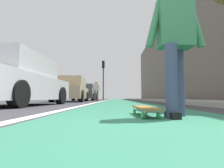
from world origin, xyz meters
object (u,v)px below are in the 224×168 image
at_px(traffic_light, 103,73).
at_px(parked_car_near, 18,82).
at_px(pedestrian_distant, 96,89).
at_px(skater_person, 175,38).
at_px(parked_car_mid, 71,90).
at_px(skateboard, 145,108).
at_px(parked_car_far, 85,93).

bearing_deg(traffic_light, parked_car_near, 173.90).
xyz_separation_m(traffic_light, pedestrian_distant, (-5.15, 0.20, -2.05)).
xyz_separation_m(skater_person, parked_car_mid, (9.10, 3.52, -0.22)).
bearing_deg(skateboard, parked_car_mid, 19.51).
distance_m(skater_person, pedestrian_distant, 12.45).
height_order(parked_car_far, pedestrian_distant, pedestrian_distant).
relative_size(parked_car_near, parked_car_far, 1.04).
bearing_deg(pedestrian_distant, parked_car_mid, 158.64).
distance_m(parked_car_mid, parked_car_far, 5.63).
height_order(parked_car_mid, traffic_light, traffic_light).
xyz_separation_m(parked_car_near, pedestrian_distant, (9.07, -1.33, 0.21)).
relative_size(skater_person, parked_car_far, 0.39).
bearing_deg(skateboard, traffic_light, 5.80).
bearing_deg(skater_person, pedestrian_distant, 10.61).
relative_size(parked_car_mid, traffic_light, 0.99).
relative_size(parked_car_near, pedestrian_distant, 2.71).
bearing_deg(skateboard, parked_car_far, 12.58).
distance_m(skateboard, pedestrian_distant, 12.27).
distance_m(skateboard, traffic_light, 17.57).
xyz_separation_m(skateboard, parked_car_mid, (8.95, 3.17, 0.63)).
bearing_deg(traffic_light, parked_car_far, 150.48).
xyz_separation_m(parked_car_near, parked_car_far, (11.57, -0.02, 0.01)).
xyz_separation_m(skater_person, traffic_light, (17.39, 2.10, 2.03)).
bearing_deg(parked_car_near, skater_person, -131.18).
distance_m(parked_car_near, parked_car_mid, 5.94).
height_order(skateboard, pedestrian_distant, pedestrian_distant).
xyz_separation_m(skateboard, parked_car_far, (14.59, 3.25, 0.62)).
relative_size(skateboard, pedestrian_distant, 0.53).
distance_m(parked_car_near, traffic_light, 14.48).
height_order(traffic_light, pedestrian_distant, traffic_light).
relative_size(skater_person, parked_car_near, 0.38).
bearing_deg(parked_car_near, traffic_light, -6.10).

